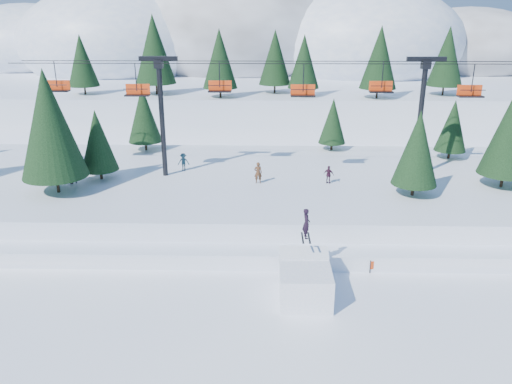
{
  "coord_description": "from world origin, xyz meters",
  "views": [
    {
      "loc": [
        0.05,
        -24.24,
        15.87
      ],
      "look_at": [
        -0.65,
        6.0,
        5.2
      ],
      "focal_mm": 35.0,
      "sensor_mm": 36.0,
      "label": 1
    }
  ],
  "objects_px": {
    "jump_kicker": "(305,280)",
    "chairlift": "(282,99)",
    "banner_near": "(389,263)",
    "banner_far": "(439,257)"
  },
  "relations": [
    {
      "from": "banner_far",
      "to": "chairlift",
      "type": "bearing_deg",
      "value": 131.51
    },
    {
      "from": "banner_near",
      "to": "banner_far",
      "type": "xyz_separation_m",
      "value": [
        3.51,
        0.92,
        0.0
      ]
    },
    {
      "from": "jump_kicker",
      "to": "banner_near",
      "type": "bearing_deg",
      "value": 30.75
    },
    {
      "from": "banner_near",
      "to": "banner_far",
      "type": "relative_size",
      "value": 1.05
    },
    {
      "from": "chairlift",
      "to": "banner_far",
      "type": "relative_size",
      "value": 17.7
    },
    {
      "from": "jump_kicker",
      "to": "chairlift",
      "type": "bearing_deg",
      "value": 93.81
    },
    {
      "from": "banner_far",
      "to": "jump_kicker",
      "type": "bearing_deg",
      "value": -154.82
    },
    {
      "from": "jump_kicker",
      "to": "banner_near",
      "type": "relative_size",
      "value": 1.86
    },
    {
      "from": "jump_kicker",
      "to": "chairlift",
      "type": "height_order",
      "value": "chairlift"
    },
    {
      "from": "banner_near",
      "to": "banner_far",
      "type": "distance_m",
      "value": 3.62
    }
  ]
}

